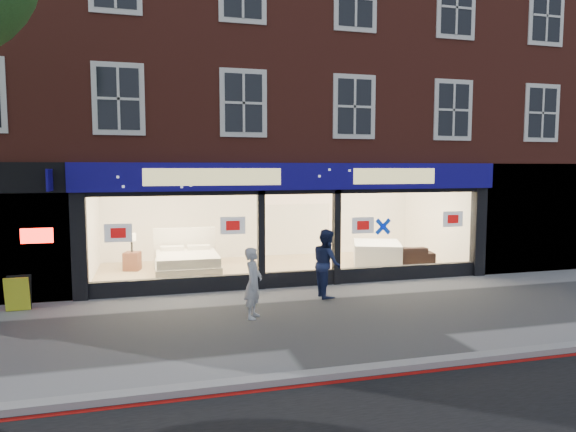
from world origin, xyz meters
name	(u,v)px	position (x,y,z in m)	size (l,w,h in m)	color
ground	(340,318)	(0.00, 0.00, 0.00)	(120.00, 120.00, 0.00)	gray
kerb_line	(412,374)	(0.00, -3.10, 0.01)	(60.00, 0.10, 0.01)	#8C0A07
kerb_stone	(406,365)	(0.00, -2.90, 0.06)	(60.00, 0.25, 0.12)	gray
showroom_floor	(279,269)	(0.00, 5.25, 0.05)	(11.00, 4.50, 0.10)	tan
building	(266,62)	(-0.02, 6.93, 6.67)	(19.00, 8.26, 10.30)	maroon
display_bed	(187,262)	(-2.85, 4.89, 0.45)	(1.86, 2.22, 1.25)	white
bedside_table	(132,261)	(-4.40, 5.95, 0.38)	(0.45, 0.45, 0.55)	brown
mattress_stack	(377,254)	(3.10, 4.86, 0.46)	(1.99, 2.20, 0.71)	silver
sofa	(398,256)	(3.70, 4.54, 0.41)	(2.12, 0.83, 0.62)	black
a_board	(18,293)	(-6.72, 2.37, 0.39)	(0.51, 0.33, 0.79)	#CCD325
pedestrian_grey	(253,283)	(-1.77, 0.48, 0.75)	(0.55, 0.36, 1.50)	#B5B7BD
pedestrian_blue	(327,263)	(0.32, 1.77, 0.84)	(0.82, 0.64, 1.68)	#1B254D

